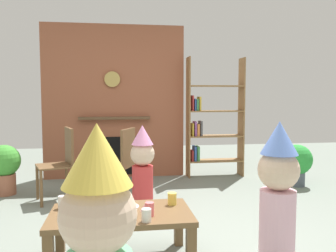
{
  "coord_description": "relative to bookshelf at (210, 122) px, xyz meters",
  "views": [
    {
      "loc": [
        -0.38,
        -3.17,
        1.29
      ],
      "look_at": [
        0.15,
        0.4,
        0.99
      ],
      "focal_mm": 38.38,
      "sensor_mm": 36.0,
      "label": 1
    }
  ],
  "objects": [
    {
      "name": "brick_fireplace_feature",
      "position": [
        -1.52,
        0.2,
        0.32
      ],
      "size": [
        2.2,
        0.28,
        2.4
      ],
      "color": "#935138",
      "rests_on": "ground_plane"
    },
    {
      "name": "bookshelf",
      "position": [
        0.0,
        0.0,
        0.0
      ],
      "size": [
        0.9,
        0.28,
        1.9
      ],
      "color": "olive",
      "rests_on": "ground_plane"
    },
    {
      "name": "paper_plate_rear",
      "position": [
        -1.43,
        -2.74,
        -0.47
      ],
      "size": [
        0.2,
        0.2,
        0.01
      ],
      "primitive_type": "cylinder",
      "color": "white",
      "rests_on": "coffee_table"
    },
    {
      "name": "paper_cup_near_left",
      "position": [
        -1.93,
        -2.69,
        -0.42
      ],
      "size": [
        0.07,
        0.07,
        0.1
      ],
      "primitive_type": "cylinder",
      "color": "silver",
      "rests_on": "coffee_table"
    },
    {
      "name": "paper_cup_far_left",
      "position": [
        -1.3,
        -3.09,
        -0.43
      ],
      "size": [
        0.07,
        0.07,
        0.09
      ],
      "primitive_type": "cylinder",
      "color": "silver",
      "rests_on": "coffee_table"
    },
    {
      "name": "dining_chair_left",
      "position": [
        -2.16,
        -1.06,
        -0.36
      ],
      "size": [
        0.51,
        0.51,
        0.9
      ],
      "rotation": [
        0.0,
        0.0,
        3.46
      ],
      "color": "brown",
      "rests_on": "ground_plane"
    },
    {
      "name": "paper_cup_center",
      "position": [
        -1.05,
        -2.72,
        -0.42
      ],
      "size": [
        0.07,
        0.07,
        0.1
      ],
      "primitive_type": "cylinder",
      "color": "#F2CC4C",
      "rests_on": "coffee_table"
    },
    {
      "name": "table_fork",
      "position": [
        -1.63,
        -2.68,
        -0.47
      ],
      "size": [
        0.15,
        0.05,
        0.01
      ],
      "primitive_type": "cube",
      "rotation": [
        0.0,
        0.0,
        0.26
      ],
      "color": "silver",
      "rests_on": "coffee_table"
    },
    {
      "name": "child_by_the_chairs",
      "position": [
        -1.22,
        -1.65,
        -0.36
      ],
      "size": [
        0.27,
        0.27,
        0.97
      ],
      "rotation": [
        0.0,
        0.0,
        -1.78
      ],
      "color": "#D13838",
      "rests_on": "ground_plane"
    },
    {
      "name": "paper_plate_front",
      "position": [
        -1.78,
        -2.82,
        -0.47
      ],
      "size": [
        0.19,
        0.19,
        0.01
      ],
      "primitive_type": "cylinder",
      "color": "white",
      "rests_on": "coffee_table"
    },
    {
      "name": "coffee_table",
      "position": [
        -1.47,
        -2.86,
        -0.53
      ],
      "size": [
        1.08,
        0.61,
        0.4
      ],
      "color": "brown",
      "rests_on": "ground_plane"
    },
    {
      "name": "potted_plant_short",
      "position": [
        -2.95,
        -0.68,
        -0.49
      ],
      "size": [
        0.41,
        0.41,
        0.66
      ],
      "color": "#9E5B42",
      "rests_on": "ground_plane"
    },
    {
      "name": "ground_plane",
      "position": [
        -1.13,
        -2.4,
        -0.87
      ],
      "size": [
        12.0,
        12.0,
        0.0
      ],
      "primitive_type": "plane",
      "color": "gray"
    },
    {
      "name": "dining_chair_middle",
      "position": [
        -1.44,
        -1.24,
        -0.36
      ],
      "size": [
        0.53,
        0.53,
        0.9
      ],
      "rotation": [
        0.0,
        0.0,
        2.72
      ],
      "color": "brown",
      "rests_on": "ground_plane"
    },
    {
      "name": "paper_cup_near_right",
      "position": [
        -1.27,
        -2.97,
        -0.42
      ],
      "size": [
        0.07,
        0.07,
        0.1
      ],
      "primitive_type": "cylinder",
      "color": "#E5666B",
      "rests_on": "coffee_table"
    },
    {
      "name": "birthday_cake_slice",
      "position": [
        -1.27,
        -2.85,
        -0.43
      ],
      "size": [
        0.1,
        0.1,
        0.08
      ],
      "primitive_type": "cone",
      "color": "pink",
      "rests_on": "coffee_table"
    },
    {
      "name": "potted_plant_tall",
      "position": [
        1.07,
        -0.8,
        -0.52
      ],
      "size": [
        0.43,
        0.43,
        0.6
      ],
      "color": "#4C5660",
      "rests_on": "ground_plane"
    },
    {
      "name": "child_in_pink",
      "position": [
        -0.32,
        -3.1,
        -0.29
      ],
      "size": [
        0.31,
        0.31,
        1.1
      ],
      "rotation": [
        0.0,
        0.0,
        2.93
      ],
      "color": "#EAB2C6",
      "rests_on": "ground_plane"
    }
  ]
}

